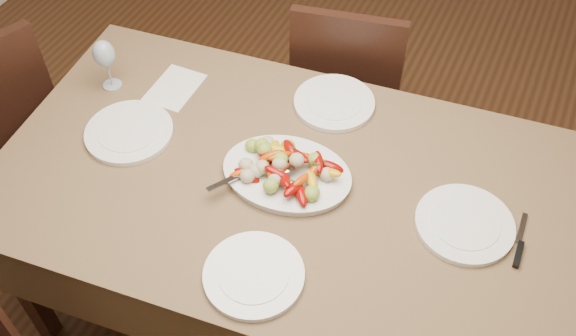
% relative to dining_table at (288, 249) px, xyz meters
% --- Properties ---
extents(dining_table, '(1.93, 1.22, 0.76)m').
position_rel_dining_table_xyz_m(dining_table, '(0.00, 0.00, 0.00)').
color(dining_table, brown).
rests_on(dining_table, ground).
extents(chair_far, '(0.49, 0.49, 0.95)m').
position_rel_dining_table_xyz_m(chair_far, '(-0.09, 0.81, 0.10)').
color(chair_far, black).
rests_on(chair_far, ground).
extents(serving_platter, '(0.42, 0.33, 0.02)m').
position_rel_dining_table_xyz_m(serving_platter, '(-0.01, 0.01, 0.39)').
color(serving_platter, white).
rests_on(serving_platter, dining_table).
extents(roasted_vegetables, '(0.34, 0.25, 0.09)m').
position_rel_dining_table_xyz_m(roasted_vegetables, '(-0.01, 0.01, 0.45)').
color(roasted_vegetables, '#7C0502').
rests_on(roasted_vegetables, serving_platter).
extents(serving_spoon, '(0.28, 0.19, 0.03)m').
position_rel_dining_table_xyz_m(serving_spoon, '(-0.07, -0.03, 0.43)').
color(serving_spoon, '#9EA0A8').
rests_on(serving_spoon, serving_platter).
extents(plate_left, '(0.29, 0.29, 0.02)m').
position_rel_dining_table_xyz_m(plate_left, '(-0.56, -0.04, 0.39)').
color(plate_left, white).
rests_on(plate_left, dining_table).
extents(plate_right, '(0.29, 0.29, 0.02)m').
position_rel_dining_table_xyz_m(plate_right, '(0.54, 0.06, 0.39)').
color(plate_right, white).
rests_on(plate_right, dining_table).
extents(plate_far, '(0.28, 0.28, 0.02)m').
position_rel_dining_table_xyz_m(plate_far, '(-0.00, 0.38, 0.39)').
color(plate_far, white).
rests_on(plate_far, dining_table).
extents(plate_near, '(0.28, 0.28, 0.02)m').
position_rel_dining_table_xyz_m(plate_near, '(0.06, -0.35, 0.39)').
color(plate_near, white).
rests_on(plate_near, dining_table).
extents(wine_glass, '(0.08, 0.08, 0.20)m').
position_rel_dining_table_xyz_m(wine_glass, '(-0.75, 0.14, 0.48)').
color(wine_glass, '#8C99A5').
rests_on(wine_glass, dining_table).
extents(menu_card, '(0.15, 0.21, 0.00)m').
position_rel_dining_table_xyz_m(menu_card, '(-0.54, 0.22, 0.38)').
color(menu_card, silver).
rests_on(menu_card, dining_table).
extents(table_knife, '(0.02, 0.20, 0.01)m').
position_rel_dining_table_xyz_m(table_knife, '(0.70, 0.07, 0.38)').
color(table_knife, '#9EA0A8').
rests_on(table_knife, dining_table).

